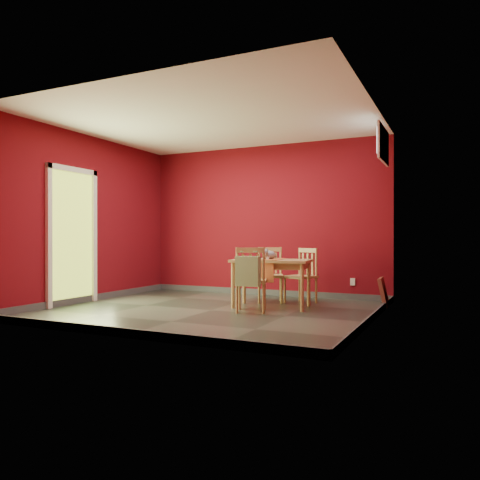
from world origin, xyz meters
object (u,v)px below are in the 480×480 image
at_px(cat, 269,253).
at_px(picture_frame, 383,293).
at_px(chair_far_left, 270,274).
at_px(tote_bag, 248,271).
at_px(chair_far_right, 302,275).
at_px(chair_near, 251,279).
at_px(dining_table, 271,265).

xyz_separation_m(cat, picture_frame, (1.54, 0.71, -0.58)).
distance_m(chair_far_left, tote_bag, 1.32).
bearing_deg(chair_far_left, tote_bag, -81.54).
bearing_deg(chair_far_right, chair_near, -107.15).
height_order(chair_far_right, cat, cat).
height_order(cat, picture_frame, cat).
bearing_deg(picture_frame, dining_table, -155.26).
distance_m(chair_far_right, cat, 0.81).
relative_size(dining_table, tote_bag, 2.56).
bearing_deg(cat, dining_table, 41.08).
bearing_deg(chair_far_left, chair_near, -82.40).
bearing_deg(dining_table, picture_frame, 24.74).
distance_m(chair_far_left, picture_frame, 1.77).
height_order(chair_far_left, chair_near, chair_near).
height_order(chair_near, cat, chair_near).
height_order(chair_far_right, chair_near, chair_near).
distance_m(cat, picture_frame, 1.79).
height_order(dining_table, tote_bag, tote_bag).
bearing_deg(dining_table, cat, -149.39).
xyz_separation_m(dining_table, chair_far_right, (0.27, 0.64, -0.18)).
bearing_deg(chair_far_right, dining_table, -113.21).
xyz_separation_m(chair_far_left, cat, (0.21, -0.56, 0.35)).
xyz_separation_m(dining_table, chair_near, (-0.09, -0.54, -0.16)).
bearing_deg(tote_bag, chair_near, 102.88).
xyz_separation_m(dining_table, tote_bag, (-0.04, -0.75, -0.04)).
relative_size(chair_far_right, cat, 2.38).
height_order(chair_far_left, cat, cat).
relative_size(tote_bag, cat, 1.29).
bearing_deg(chair_near, tote_bag, -77.12).
distance_m(chair_near, cat, 0.63).
relative_size(chair_far_left, chair_far_right, 1.01).
bearing_deg(chair_far_left, picture_frame, 4.91).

